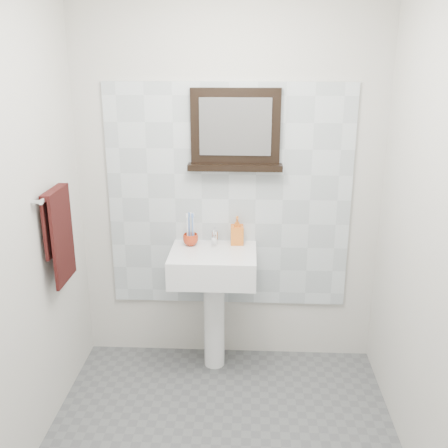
# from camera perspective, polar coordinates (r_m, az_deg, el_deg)

# --- Properties ---
(back_wall) EXTENTS (2.00, 0.01, 2.50)m
(back_wall) POSITION_cam_1_polar(r_m,az_deg,el_deg) (3.45, 0.53, 4.42)
(back_wall) COLOR beige
(back_wall) RESTS_ON ground
(front_wall) EXTENTS (2.00, 0.01, 2.50)m
(front_wall) POSITION_cam_1_polar(r_m,az_deg,el_deg) (1.42, -3.34, -17.14)
(front_wall) COLOR beige
(front_wall) RESTS_ON ground
(left_wall) EXTENTS (0.01, 2.20, 2.50)m
(left_wall) POSITION_cam_1_polar(r_m,az_deg,el_deg) (2.65, -22.71, -1.30)
(left_wall) COLOR beige
(left_wall) RESTS_ON ground
(right_wall) EXTENTS (0.01, 2.20, 2.50)m
(right_wall) POSITION_cam_1_polar(r_m,az_deg,el_deg) (2.54, 22.56, -2.06)
(right_wall) COLOR beige
(right_wall) RESTS_ON ground
(splashback) EXTENTS (1.60, 0.02, 1.50)m
(splashback) POSITION_cam_1_polar(r_m,az_deg,el_deg) (3.46, 0.52, 2.76)
(splashback) COLOR silver
(splashback) RESTS_ON back_wall
(pedestal_sink) EXTENTS (0.55, 0.44, 0.96)m
(pedestal_sink) POSITION_cam_1_polar(r_m,az_deg,el_deg) (3.43, -1.16, -5.84)
(pedestal_sink) COLOR white
(pedestal_sink) RESTS_ON ground
(toothbrush_cup) EXTENTS (0.13, 0.13, 0.08)m
(toothbrush_cup) POSITION_cam_1_polar(r_m,az_deg,el_deg) (3.45, -3.66, -1.71)
(toothbrush_cup) COLOR #B23115
(toothbrush_cup) RESTS_ON pedestal_sink
(toothbrushes) EXTENTS (0.05, 0.04, 0.21)m
(toothbrushes) POSITION_cam_1_polar(r_m,az_deg,el_deg) (3.43, -3.65, -0.36)
(toothbrushes) COLOR white
(toothbrushes) RESTS_ON toothbrush_cup
(soap_dispenser) EXTENTS (0.09, 0.09, 0.19)m
(soap_dispenser) POSITION_cam_1_polar(r_m,az_deg,el_deg) (3.45, 1.43, -0.71)
(soap_dispenser) COLOR #DA4719
(soap_dispenser) RESTS_ON pedestal_sink
(framed_mirror) EXTENTS (0.60, 0.11, 0.51)m
(framed_mirror) POSITION_cam_1_polar(r_m,az_deg,el_deg) (3.34, 1.25, 10.01)
(framed_mirror) COLOR black
(framed_mirror) RESTS_ON back_wall
(towel_bar) EXTENTS (0.07, 0.40, 0.03)m
(towel_bar) POSITION_cam_1_polar(r_m,az_deg,el_deg) (3.06, -18.04, 3.25)
(towel_bar) COLOR silver
(towel_bar) RESTS_ON left_wall
(hand_towel) EXTENTS (0.06, 0.30, 0.55)m
(hand_towel) POSITION_cam_1_polar(r_m,az_deg,el_deg) (3.11, -17.54, -0.49)
(hand_towel) COLOR black
(hand_towel) RESTS_ON towel_bar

